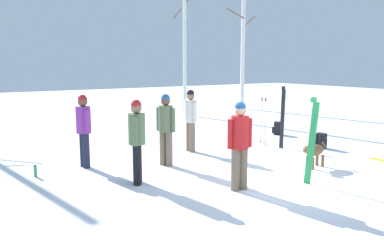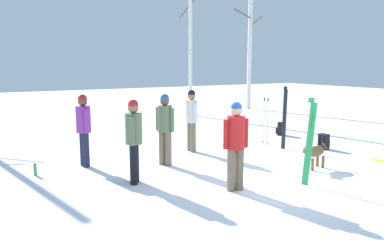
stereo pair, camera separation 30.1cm
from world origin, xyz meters
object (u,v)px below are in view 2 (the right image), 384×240
Objects in this scene: person_1 at (236,140)px; ski_pair_planted_1 at (284,118)px; ski_poles_0 at (266,120)px; water_bottle_0 at (35,170)px; person_2 at (191,116)px; backpack_0 at (280,129)px; person_3 at (84,126)px; ski_pair_planted_0 at (309,142)px; person_0 at (134,136)px; person_4 at (165,125)px; birch_tree_3 at (250,38)px; birch_tree_2 at (190,28)px; dog at (314,152)px; backpack_1 at (324,142)px.

person_1 is 0.96× the size of ski_pair_planted_1.
ski_poles_0 reaches higher than water_bottle_0.
person_2 is at bearing 170.94° from ski_poles_0.
person_2 reaches higher than backpack_0.
water_bottle_0 is (-3.18, 2.98, -0.85)m from person_1.
ski_pair_planted_0 reaches higher than person_3.
ski_pair_planted_1 is (4.84, 0.77, -0.09)m from person_0.
person_0 is 0.96× the size of ski_pair_planted_1.
backpack_0 is (6.26, 2.39, -0.77)m from person_0.
birch_tree_3 reaches higher than person_4.
birch_tree_3 reaches higher than ski_poles_0.
birch_tree_2 is at bearing 90.91° from backpack_0.
person_4 is at bearing -144.16° from person_2.
water_bottle_0 is (-7.94, -0.80, -0.09)m from backpack_0.
person_1 is 4.44m from water_bottle_0.
ski_pair_planted_0 is at bearing -19.11° from person_1.
person_0 is at bearing -171.01° from ski_pair_planted_1.
ski_pair_planted_1 is at bearing -131.13° from backpack_0.
person_4 is 0.97× the size of ski_pair_planted_0.
birch_tree_2 reaches higher than ski_poles_0.
person_3 is (-2.05, 3.18, 0.00)m from person_1.
ski_pair_planted_0 reaches higher than person_1.
person_2 is 3.76m from ski_pair_planted_0.
birch_tree_2 reaches higher than person_2.
water_bottle_0 is at bearing -174.26° from backpack_0.
ski_pair_planted_0 reaches higher than dog.
ski_pair_planted_0 is at bearing -57.63° from person_4.
backpack_0 is 7.98m from water_bottle_0.
birch_tree_3 is (7.75, 7.12, 2.78)m from person_2.
ski_poles_0 is at bearing -101.50° from birch_tree_2.
birch_tree_2 reaches higher than person_1.
ski_pair_planted_0 reaches higher than backpack_0.
person_4 reaches higher than backpack_1.
birch_tree_2 is (3.75, 6.53, 3.09)m from person_2.
birch_tree_3 is (3.90, 6.57, 3.55)m from backpack_0.
birch_tree_2 reaches higher than person_0.
person_2 is at bearing 153.96° from backpack_1.
backpack_1 is at bearing 34.84° from dog.
ski_pair_planted_1 is at bearing 65.39° from dog.
person_3 is 3.90× the size of backpack_0.
dog is at bearing -25.55° from water_bottle_0.
person_4 reaches higher than water_bottle_0.
backpack_1 reaches higher than water_bottle_0.
ski_pair_planted_0 is 4.01× the size of backpack_1.
ski_pair_planted_0 is 0.99× the size of ski_pair_planted_1.
person_4 is 4.79m from backpack_1.
birch_tree_2 reaches higher than backpack_1.
person_2 is 1.00× the size of person_3.
birch_tree_3 is at bearing 42.60° from person_2.
ski_pair_planted_1 is at bearing -10.82° from person_3.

